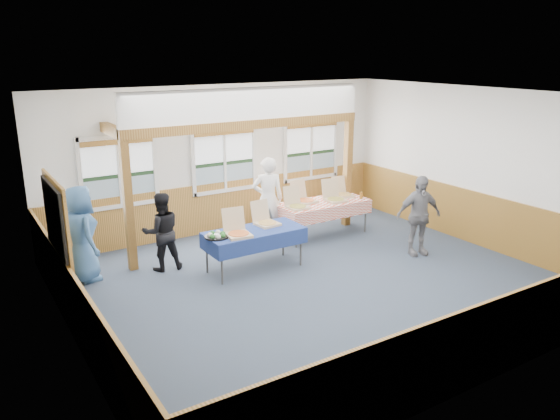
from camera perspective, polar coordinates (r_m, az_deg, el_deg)
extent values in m
plane|color=#273240|center=(9.60, 3.77, -7.58)|extent=(8.00, 8.00, 0.00)
plane|color=white|center=(8.79, 4.17, 11.82)|extent=(8.00, 8.00, 0.00)
plane|color=silver|center=(12.00, -5.92, 5.31)|extent=(8.00, 0.00, 8.00)
plane|color=silver|center=(6.70, 21.86, -4.93)|extent=(8.00, 0.00, 8.00)
plane|color=silver|center=(7.53, -21.54, -2.56)|extent=(0.00, 8.00, 8.00)
plane|color=silver|center=(11.81, 19.93, 4.23)|extent=(0.00, 8.00, 8.00)
cube|color=brown|center=(12.22, -5.73, 0.46)|extent=(7.98, 0.05, 1.10)
cube|color=brown|center=(7.14, 20.78, -12.75)|extent=(7.98, 0.05, 1.10)
cube|color=brown|center=(7.92, -20.56, -9.73)|extent=(0.05, 6.98, 1.10)
cube|color=brown|center=(12.04, 19.37, -0.66)|extent=(0.05, 6.98, 1.10)
cube|color=#363636|center=(8.56, -22.07, -4.30)|extent=(0.06, 1.30, 2.10)
cube|color=silver|center=(11.31, -16.18, 0.44)|extent=(1.52, 0.05, 0.08)
cube|color=silver|center=(11.02, -16.75, 7.35)|extent=(1.52, 0.05, 0.08)
cube|color=silver|center=(10.97, -20.16, 3.33)|extent=(0.08, 0.05, 1.46)
cube|color=silver|center=(11.35, -12.87, 4.35)|extent=(0.08, 0.05, 1.46)
cube|color=silver|center=(11.14, -16.46, 3.85)|extent=(0.05, 0.05, 1.30)
cube|color=gray|center=(11.27, -16.35, 1.96)|extent=(1.40, 0.02, 0.52)
cube|color=#183119|center=(11.20, -16.48, 3.44)|extent=(1.40, 0.02, 0.08)
cube|color=white|center=(11.12, -16.64, 5.39)|extent=(1.40, 0.02, 0.70)
cube|color=brown|center=(11.02, -16.68, 6.83)|extent=(1.40, 0.07, 0.10)
cube|color=silver|center=(12.10, -5.70, 2.06)|extent=(1.52, 0.05, 0.08)
cube|color=silver|center=(11.83, -5.89, 8.55)|extent=(1.52, 0.05, 0.08)
cube|color=silver|center=(11.64, -9.06, 4.85)|extent=(0.08, 0.05, 1.46)
cube|color=silver|center=(12.28, -2.69, 5.64)|extent=(0.08, 0.05, 1.46)
cube|color=silver|center=(11.94, -5.79, 5.27)|extent=(0.05, 0.05, 1.30)
cube|color=gray|center=(12.06, -5.83, 3.48)|extent=(1.40, 0.02, 0.52)
cube|color=#183119|center=(12.00, -5.87, 4.87)|extent=(1.40, 0.02, 0.08)
cube|color=white|center=(11.92, -5.92, 6.71)|extent=(1.40, 0.02, 0.70)
cube|color=brown|center=(11.83, -5.83, 8.05)|extent=(1.40, 0.07, 0.10)
cube|color=silver|center=(13.24, 3.25, 3.38)|extent=(1.52, 0.05, 0.08)
cube|color=silver|center=(13.00, 3.34, 9.32)|extent=(1.52, 0.05, 0.08)
cube|color=silver|center=(12.70, 0.55, 6.02)|extent=(0.08, 0.05, 1.46)
cube|color=silver|center=(13.54, 5.87, 6.60)|extent=(0.08, 0.05, 1.46)
cube|color=silver|center=(13.10, 3.29, 6.32)|extent=(0.05, 0.05, 1.30)
cube|color=gray|center=(13.21, 3.17, 4.69)|extent=(1.40, 0.02, 0.52)
cube|color=#183119|center=(13.15, 3.19, 5.96)|extent=(1.40, 0.02, 0.08)
cube|color=white|center=(13.09, 3.21, 7.64)|extent=(1.40, 0.02, 0.70)
cube|color=brown|center=(13.00, 3.39, 8.87)|extent=(1.40, 0.07, 0.10)
cube|color=brown|center=(10.12, -15.56, 0.34)|extent=(0.15, 0.15, 2.40)
cube|color=brown|center=(12.41, 7.06, 3.77)|extent=(0.15, 0.15, 2.40)
cube|color=brown|center=(10.80, -3.20, 8.92)|extent=(5.15, 0.18, 0.18)
cylinder|color=#363636|center=(9.42, -6.10, -5.71)|extent=(0.04, 0.04, 0.73)
cylinder|color=#363636|center=(9.94, -7.66, -4.56)|extent=(0.04, 0.04, 0.73)
cylinder|color=#363636|center=(10.18, 2.18, -3.89)|extent=(0.04, 0.04, 0.73)
cylinder|color=#363636|center=(10.66, 0.34, -2.92)|extent=(0.04, 0.04, 0.73)
cube|color=#363636|center=(9.90, -2.71, -2.23)|extent=(1.81, 0.87, 0.03)
cube|color=navy|center=(9.89, -2.71, -2.13)|extent=(1.87, 0.93, 0.01)
cube|color=navy|center=(9.62, -1.54, -3.58)|extent=(1.81, 0.15, 0.28)
cube|color=navy|center=(10.27, -3.78, -2.29)|extent=(1.81, 0.15, 0.28)
cylinder|color=#363636|center=(11.08, 1.72, -2.17)|extent=(0.04, 0.04, 0.73)
cylinder|color=#363636|center=(11.63, -0.18, -1.24)|extent=(0.04, 0.04, 0.73)
cylinder|color=#363636|center=(12.14, 8.91, -0.68)|extent=(0.04, 0.04, 0.73)
cylinder|color=#363636|center=(12.65, 6.87, 0.11)|extent=(0.04, 0.04, 0.73)
cube|color=#363636|center=(11.74, 4.51, 0.76)|extent=(1.96, 0.84, 0.03)
cube|color=#B72A12|center=(11.74, 4.51, 0.85)|extent=(2.02, 0.90, 0.01)
cube|color=#B72A12|center=(11.45, 5.79, -0.34)|extent=(2.01, 0.04, 0.28)
cube|color=#B72A12|center=(12.12, 3.27, 0.67)|extent=(2.01, 0.04, 0.28)
cube|color=tan|center=(9.58, -4.35, -2.62)|extent=(0.46, 0.46, 0.05)
cylinder|color=orange|center=(9.57, -4.36, -2.45)|extent=(0.40, 0.40, 0.01)
cube|color=tan|center=(9.73, -4.90, -0.92)|extent=(0.42, 0.15, 0.41)
cube|color=tan|center=(10.15, -1.32, -1.47)|extent=(0.43, 0.43, 0.04)
cylinder|color=#CABD5D|center=(10.14, -1.32, -1.31)|extent=(0.37, 0.37, 0.01)
cube|color=tan|center=(10.27, -2.11, -0.02)|extent=(0.40, 0.13, 0.38)
cube|color=tan|center=(11.20, 1.85, 0.27)|extent=(0.40, 0.40, 0.04)
cylinder|color=gold|center=(11.20, 1.85, 0.41)|extent=(0.35, 0.35, 0.01)
cube|color=tan|center=(11.34, 1.23, 1.59)|extent=(0.39, 0.10, 0.38)
cube|color=tan|center=(11.65, 2.69, 0.91)|extent=(0.45, 0.45, 0.05)
cylinder|color=orange|center=(11.64, 2.69, 1.05)|extent=(0.39, 0.39, 0.01)
cube|color=tan|center=(11.77, 1.92, 2.20)|extent=(0.42, 0.14, 0.40)
cube|color=tan|center=(11.79, 5.84, 1.02)|extent=(0.45, 0.45, 0.05)
cylinder|color=gold|center=(11.78, 5.84, 1.16)|extent=(0.39, 0.39, 0.01)
cube|color=tan|center=(11.93, 5.25, 2.33)|extent=(0.41, 0.14, 0.40)
cube|color=tan|center=(12.19, 6.69, 1.51)|extent=(0.44, 0.44, 0.04)
cylinder|color=#CABD5D|center=(12.19, 6.70, 1.64)|extent=(0.39, 0.39, 0.01)
cube|color=tan|center=(12.34, 6.24, 2.69)|extent=(0.39, 0.16, 0.37)
cylinder|color=black|center=(9.56, -6.63, -2.77)|extent=(0.43, 0.43, 0.03)
cylinder|color=silver|center=(9.55, -6.63, -2.63)|extent=(0.10, 0.10, 0.04)
sphere|color=#255F24|center=(9.60, -6.00, -2.48)|extent=(0.10, 0.10, 0.10)
sphere|color=beige|center=(9.66, -6.48, -2.37)|extent=(0.10, 0.10, 0.10)
sphere|color=#255F24|center=(9.64, -7.07, -2.43)|extent=(0.10, 0.10, 0.10)
sphere|color=beige|center=(9.55, -7.35, -2.62)|extent=(0.10, 0.10, 0.10)
sphere|color=#255F24|center=(9.47, -7.08, -2.80)|extent=(0.10, 0.10, 0.10)
sphere|color=beige|center=(9.44, -6.48, -2.82)|extent=(0.10, 0.10, 0.10)
sphere|color=#255F24|center=(9.50, -5.99, -2.68)|extent=(0.10, 0.10, 0.10)
cylinder|color=brown|center=(12.04, 8.48, 1.52)|extent=(0.07, 0.07, 0.15)
imported|color=silver|center=(11.41, -1.26, 1.16)|extent=(0.77, 0.65, 1.78)
imported|color=black|center=(10.12, -12.27, -2.23)|extent=(0.78, 0.64, 1.46)
imported|color=#38608E|center=(9.99, -20.02, -2.37)|extent=(0.64, 0.89, 1.70)
imported|color=slate|center=(10.94, 14.27, -0.56)|extent=(1.00, 0.63, 1.59)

